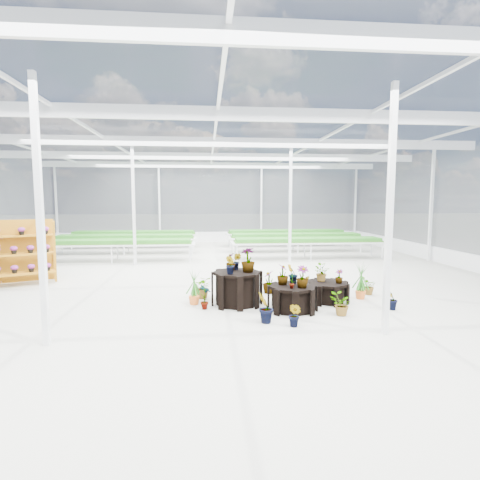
{
  "coord_description": "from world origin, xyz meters",
  "views": [
    {
      "loc": [
        -0.26,
        -10.43,
        2.45
      ],
      "look_at": [
        0.71,
        0.47,
        1.3
      ],
      "focal_mm": 28.0,
      "sensor_mm": 36.0,
      "label": 1
    }
  ],
  "objects": [
    {
      "name": "ground_plane",
      "position": [
        0.0,
        0.0,
        0.0
      ],
      "size": [
        24.0,
        24.0,
        0.0
      ],
      "primitive_type": "plane",
      "color": "gray",
      "rests_on": "ground"
    },
    {
      "name": "greenhouse_shell",
      "position": [
        0.0,
        0.0,
        2.25
      ],
      "size": [
        18.0,
        24.0,
        4.5
      ],
      "primitive_type": null,
      "color": "white",
      "rests_on": "ground"
    },
    {
      "name": "steel_frame",
      "position": [
        0.0,
        0.0,
        2.25
      ],
      "size": [
        18.0,
        24.0,
        4.5
      ],
      "primitive_type": null,
      "color": "silver",
      "rests_on": "ground"
    },
    {
      "name": "nursery_benches",
      "position": [
        0.0,
        7.2,
        0.42
      ],
      "size": [
        16.0,
        7.0,
        0.84
      ],
      "primitive_type": null,
      "color": "silver",
      "rests_on": "ground"
    },
    {
      "name": "plinth_tall",
      "position": [
        0.43,
        -1.81,
        0.4
      ],
      "size": [
        1.21,
        1.21,
        0.79
      ],
      "primitive_type": "cylinder",
      "rotation": [
        0.0,
        0.0,
        0.04
      ],
      "color": "black",
      "rests_on": "ground"
    },
    {
      "name": "plinth_mid",
      "position": [
        1.63,
        -2.41,
        0.28
      ],
      "size": [
        1.19,
        1.19,
        0.57
      ],
      "primitive_type": "cylinder",
      "rotation": [
        0.0,
        0.0,
        -0.11
      ],
      "color": "black",
      "rests_on": "ground"
    },
    {
      "name": "plinth_low",
      "position": [
        2.63,
        -1.71,
        0.24
      ],
      "size": [
        1.21,
        1.21,
        0.48
      ],
      "primitive_type": "cylinder",
      "rotation": [
        0.0,
        0.0,
        0.15
      ],
      "color": "black",
      "rests_on": "ground"
    },
    {
      "name": "shelf_rack",
      "position": [
        -5.66,
        0.96,
        0.94
      ],
      "size": [
        2.01,
        1.57,
        1.89
      ],
      "primitive_type": null,
      "rotation": [
        0.0,
        0.0,
        0.4
      ],
      "color": "#9A6010",
      "rests_on": "ground"
    },
    {
      "name": "nursery_plants",
      "position": [
        1.37,
        -1.76,
        0.47
      ],
      "size": [
        4.99,
        3.08,
        1.38
      ],
      "color": "#266B1E",
      "rests_on": "ground"
    }
  ]
}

